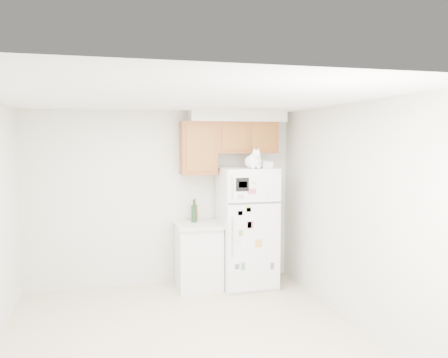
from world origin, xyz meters
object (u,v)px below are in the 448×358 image
object	(u,v)px
storage_box_front	(267,165)
bottle_amber	(195,210)
base_counter	(199,255)
storage_box_back	(260,164)
bottle_green	(194,211)
cat	(254,161)
refrigerator	(247,227)

from	to	relation	value
storage_box_front	bottle_amber	size ratio (longest dim) A/B	0.45
base_counter	storage_box_front	size ratio (longest dim) A/B	6.13
base_counter	storage_box_back	size ratio (longest dim) A/B	5.11
storage_box_back	storage_box_front	world-z (taller)	storage_box_back
base_counter	storage_box_back	distance (m)	1.56
base_counter	bottle_green	world-z (taller)	bottle_green
storage_box_front	bottle_green	world-z (taller)	storage_box_front
cat	bottle_amber	bearing A→B (deg)	148.18
storage_box_back	bottle_amber	distance (m)	1.14
base_counter	bottle_green	bearing A→B (deg)	113.47
storage_box_front	bottle_green	distance (m)	1.22
base_counter	storage_box_front	distance (m)	1.60
refrigerator	bottle_amber	distance (m)	0.78
base_counter	storage_box_back	world-z (taller)	storage_box_back
refrigerator	cat	bearing A→B (deg)	-82.00
base_counter	bottle_green	xyz separation A→B (m)	(-0.05, 0.10, 0.62)
refrigerator	storage_box_front	bearing A→B (deg)	-32.76
base_counter	cat	size ratio (longest dim) A/B	2.28
cat	storage_box_back	bearing A→B (deg)	55.79
cat	bottle_amber	world-z (taller)	cat
base_counter	refrigerator	bearing A→B (deg)	-6.09
refrigerator	cat	distance (m)	0.98
storage_box_back	bottle_green	distance (m)	1.16
storage_box_front	bottle_amber	distance (m)	1.22
cat	bottle_amber	size ratio (longest dim) A/B	1.22
storage_box_front	bottle_amber	bearing A→B (deg)	155.59
storage_box_back	bottle_amber	bearing A→B (deg)	-177.04
cat	storage_box_back	size ratio (longest dim) A/B	2.25
bottle_green	bottle_amber	bearing A→B (deg)	66.28
refrigerator	base_counter	bearing A→B (deg)	173.91
refrigerator	cat	size ratio (longest dim) A/B	4.21
cat	storage_box_front	world-z (taller)	cat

